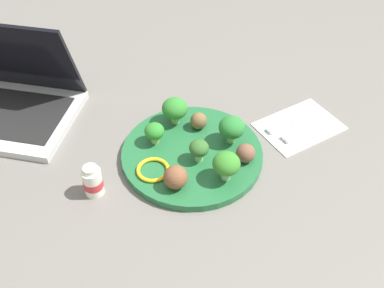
# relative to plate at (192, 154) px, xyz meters

# --- Properties ---
(ground_plane) EXTENTS (4.00, 4.00, 0.00)m
(ground_plane) POSITION_rel_plate_xyz_m (0.00, 0.00, -0.01)
(ground_plane) COLOR slate
(plate) EXTENTS (0.28, 0.28, 0.02)m
(plate) POSITION_rel_plate_xyz_m (0.00, 0.00, 0.00)
(plate) COLOR #236638
(plate) RESTS_ON ground_plane
(broccoli_floret_far_rim) EXTENTS (0.05, 0.05, 0.06)m
(broccoli_floret_far_rim) POSITION_rel_plate_xyz_m (-0.01, -0.09, 0.04)
(broccoli_floret_far_rim) COLOR #A0C676
(broccoli_floret_far_rim) RESTS_ON plate
(broccoli_floret_back_right) EXTENTS (0.04, 0.04, 0.05)m
(broccoli_floret_back_right) POSITION_rel_plate_xyz_m (0.05, -0.06, 0.04)
(broccoli_floret_back_right) COLOR #92BC6C
(broccoli_floret_back_right) RESTS_ON plate
(broccoli_floret_mid_right) EXTENTS (0.04, 0.04, 0.05)m
(broccoli_floret_mid_right) POSITION_rel_plate_xyz_m (-0.00, 0.03, 0.04)
(broccoli_floret_mid_right) COLOR #93CC82
(broccoli_floret_mid_right) RESTS_ON plate
(broccoli_floret_back_left) EXTENTS (0.05, 0.05, 0.06)m
(broccoli_floret_back_left) POSITION_rel_plate_xyz_m (-0.02, 0.09, 0.05)
(broccoli_floret_back_left) COLOR #92C781
(broccoli_floret_back_left) RESTS_ON plate
(broccoli_floret_mid_left) EXTENTS (0.05, 0.05, 0.06)m
(broccoli_floret_mid_left) POSITION_rel_plate_xyz_m (-0.08, 0.01, 0.04)
(broccoli_floret_mid_left) COLOR #8DC879
(broccoli_floret_mid_left) RESTS_ON plate
(meatball_back_right) EXTENTS (0.03, 0.03, 0.03)m
(meatball_back_right) POSITION_rel_plate_xyz_m (-0.05, -0.06, 0.03)
(meatball_back_right) COLOR brown
(meatball_back_right) RESTS_ON plate
(meatball_mid_right) EXTENTS (0.04, 0.04, 0.04)m
(meatball_mid_right) POSITION_rel_plate_xyz_m (0.07, 0.06, 0.03)
(meatball_mid_right) COLOR brown
(meatball_mid_right) RESTS_ON plate
(meatball_back_left) EXTENTS (0.04, 0.04, 0.04)m
(meatball_back_left) POSITION_rel_plate_xyz_m (-0.08, 0.07, 0.03)
(meatball_back_left) COLOR brown
(meatball_back_left) RESTS_ON plate
(pepper_ring_front_right) EXTENTS (0.09, 0.09, 0.01)m
(pepper_ring_front_right) POSITION_rel_plate_xyz_m (0.09, 0.01, 0.01)
(pepper_ring_front_right) COLOR yellow
(pepper_ring_front_right) RESTS_ON plate
(napkin) EXTENTS (0.17, 0.12, 0.01)m
(napkin) POSITION_rel_plate_xyz_m (-0.24, 0.04, -0.01)
(napkin) COLOR white
(napkin) RESTS_ON ground_plane
(fork) EXTENTS (0.12, 0.02, 0.01)m
(fork) POSITION_rel_plate_xyz_m (-0.24, 0.06, -0.00)
(fork) COLOR silver
(fork) RESTS_ON napkin
(knife) EXTENTS (0.15, 0.02, 0.01)m
(knife) POSITION_rel_plate_xyz_m (-0.24, 0.02, -0.00)
(knife) COLOR silver
(knife) RESTS_ON napkin
(yogurt_bottle) EXTENTS (0.04, 0.04, 0.07)m
(yogurt_bottle) POSITION_rel_plate_xyz_m (0.20, -0.01, 0.02)
(yogurt_bottle) COLOR white
(yogurt_bottle) RESTS_ON ground_plane
(laptop) EXTENTS (0.39, 0.38, 0.21)m
(laptop) POSITION_rel_plate_xyz_m (0.28, -0.33, 0.03)
(laptop) COLOR #BEBEBE
(laptop) RESTS_ON ground_plane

